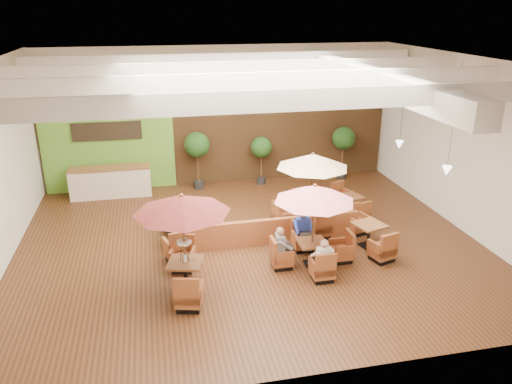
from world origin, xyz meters
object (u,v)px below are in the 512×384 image
object	(u,v)px
diner_2	(282,243)
diner_4	(320,216)
topiary_1	(261,149)
table_2	(310,174)
table_1	(314,210)
diner_1	(303,227)
booth_divider	(268,232)
table_5	(343,206)
table_0	(183,217)
diner_3	(320,215)
diner_0	(323,255)
topiary_2	(343,140)
topiary_0	(197,147)
table_4	(369,235)
table_3	(176,230)
service_counter	(111,182)

from	to	relation	value
diner_2	diner_4	world-z (taller)	diner_2
topiary_1	diner_4	size ratio (longest dim) A/B	2.75
table_2	diner_4	size ratio (longest dim) A/B	3.55
table_1	table_2	distance (m)	2.63
diner_1	diner_4	xyz separation A→B (m)	(0.77, 0.71, -0.03)
booth_divider	table_2	distance (m)	2.39
table_5	diner_4	xyz separation A→B (m)	(-1.43, -1.61, 0.41)
table_0	diner_3	distance (m)	5.00
diner_0	diner_2	xyz separation A→B (m)	(-0.89, 0.89, 0.01)
booth_divider	diner_0	distance (m)	2.60
booth_divider	diner_2	xyz separation A→B (m)	(0.04, -1.52, 0.34)
topiary_2	diner_1	distance (m)	7.08
topiary_0	diner_0	distance (m)	8.26
table_2	diner_0	world-z (taller)	table_2
table_2	table_4	xyz separation A→B (m)	(1.33, -1.81, -1.48)
table_0	table_3	distance (m)	2.94
table_0	topiary_0	distance (m)	7.53
table_3	topiary_0	size ratio (longest dim) A/B	1.28
table_2	diner_0	distance (m)	3.66
diner_1	table_1	bearing A→B (deg)	89.75
table_1	diner_4	size ratio (longest dim) A/B	3.37
table_3	diner_3	world-z (taller)	table_3
booth_divider	diner_3	bearing A→B (deg)	1.35
table_2	diner_4	distance (m)	1.45
booth_divider	table_4	world-z (taller)	table_4
service_counter	diner_1	distance (m)	8.28
service_counter	table_3	bearing A→B (deg)	-65.30
topiary_2	table_3	bearing A→B (deg)	-145.95
diner_0	diner_1	bearing A→B (deg)	82.73
booth_divider	diner_3	distance (m)	1.73
table_3	booth_divider	bearing A→B (deg)	-27.25
table_0	table_1	distance (m)	3.65
diner_1	table_5	bearing A→B (deg)	-133.73
diner_2	table_0	bearing A→B (deg)	-77.24
table_5	diner_1	xyz separation A→B (m)	(-2.20, -2.32, 0.45)
service_counter	topiary_2	size ratio (longest dim) A/B	1.35
table_5	diner_0	world-z (taller)	diner_0
booth_divider	diner_2	world-z (taller)	diner_2
table_0	diner_0	size ratio (longest dim) A/B	3.56
table_4	table_0	bearing A→B (deg)	176.09
table_1	diner_3	size ratio (longest dim) A/B	3.04
table_3	diner_1	distance (m)	3.87
diner_1	diner_2	distance (m)	1.26
topiary_0	diner_2	size ratio (longest dim) A/B	2.97
diner_4	diner_2	bearing A→B (deg)	-146.15
topiary_2	diner_3	xyz separation A→B (m)	(-2.81, -5.34, -0.89)
topiary_0	topiary_2	xyz separation A→B (m)	(6.08, 0.00, -0.06)
table_0	table_1	size ratio (longest dim) A/B	1.11
table_2	diner_0	bearing A→B (deg)	-111.28
table_1	table_3	size ratio (longest dim) A/B	0.83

